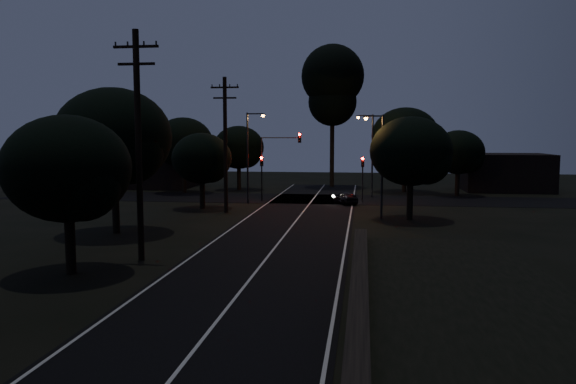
# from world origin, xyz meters

# --- Properties ---
(road_surface) EXTENTS (60.00, 70.00, 0.03)m
(road_surface) POSITION_xyz_m (0.00, 31.12, 0.01)
(road_surface) COLOR black
(road_surface) RESTS_ON ground
(retaining_wall) EXTENTS (6.93, 26.00, 1.60)m
(retaining_wall) POSITION_xyz_m (7.74, 3.00, 0.62)
(retaining_wall) COLOR black
(retaining_wall) RESTS_ON ground
(utility_pole_mid) EXTENTS (2.20, 0.30, 11.00)m
(utility_pole_mid) POSITION_xyz_m (-6.00, 15.00, 5.74)
(utility_pole_mid) COLOR black
(utility_pole_mid) RESTS_ON ground
(utility_pole_far) EXTENTS (2.20, 0.30, 10.50)m
(utility_pole_far) POSITION_xyz_m (-6.00, 32.00, 5.48)
(utility_pole_far) COLOR black
(utility_pole_far) RESTS_ON ground
(tree_left_b) EXTENTS (5.47, 5.47, 6.95)m
(tree_left_b) POSITION_xyz_m (-7.81, 11.89, 4.51)
(tree_left_b) COLOR black
(tree_left_b) RESTS_ON ground
(tree_left_c) EXTENTS (7.08, 7.08, 8.95)m
(tree_left_c) POSITION_xyz_m (-10.25, 21.86, 5.79)
(tree_left_c) COLOR black
(tree_left_c) RESTS_ON ground
(tree_left_d) EXTENTS (4.91, 4.91, 6.23)m
(tree_left_d) POSITION_xyz_m (-8.33, 33.90, 4.03)
(tree_left_d) COLOR black
(tree_left_d) RESTS_ON ground
(tree_far_nw) EXTENTS (5.56, 5.56, 7.05)m
(tree_far_nw) POSITION_xyz_m (-8.80, 49.89, 4.56)
(tree_far_nw) COLOR black
(tree_far_nw) RESTS_ON ground
(tree_far_w) EXTENTS (6.18, 6.18, 7.87)m
(tree_far_w) POSITION_xyz_m (-13.78, 45.88, 5.12)
(tree_far_w) COLOR black
(tree_far_w) RESTS_ON ground
(tree_far_ne) EXTENTS (7.08, 7.08, 8.95)m
(tree_far_ne) POSITION_xyz_m (9.25, 49.86, 5.79)
(tree_far_ne) COLOR black
(tree_far_ne) RESTS_ON ground
(tree_far_e) EXTENTS (5.15, 5.15, 6.53)m
(tree_far_e) POSITION_xyz_m (14.18, 46.90, 4.23)
(tree_far_e) COLOR black
(tree_far_e) RESTS_ON ground
(tree_right_a) EXTENTS (5.81, 5.81, 7.38)m
(tree_right_a) POSITION_xyz_m (8.21, 29.88, 4.79)
(tree_right_a) COLOR black
(tree_right_a) RESTS_ON ground
(tall_pine) EXTENTS (7.23, 7.23, 16.43)m
(tall_pine) POSITION_xyz_m (1.00, 55.00, 11.85)
(tall_pine) COLOR black
(tall_pine) RESTS_ON ground
(building_left) EXTENTS (10.00, 8.00, 4.40)m
(building_left) POSITION_xyz_m (-20.00, 52.00, 2.20)
(building_left) COLOR black
(building_left) RESTS_ON ground
(building_right) EXTENTS (9.00, 7.00, 4.00)m
(building_right) POSITION_xyz_m (20.00, 53.00, 2.00)
(building_right) COLOR black
(building_right) RESTS_ON ground
(signal_left) EXTENTS (0.28, 0.35, 4.10)m
(signal_left) POSITION_xyz_m (-4.60, 39.99, 2.84)
(signal_left) COLOR black
(signal_left) RESTS_ON ground
(signal_right) EXTENTS (0.28, 0.35, 4.10)m
(signal_right) POSITION_xyz_m (4.60, 39.99, 2.84)
(signal_right) COLOR black
(signal_right) RESTS_ON ground
(signal_mast) EXTENTS (3.70, 0.35, 6.25)m
(signal_mast) POSITION_xyz_m (-2.91, 39.99, 4.34)
(signal_mast) COLOR black
(signal_mast) RESTS_ON ground
(streetlight_a) EXTENTS (1.66, 0.26, 8.00)m
(streetlight_a) POSITION_xyz_m (-5.31, 38.00, 4.64)
(streetlight_a) COLOR black
(streetlight_a) RESTS_ON ground
(streetlight_b) EXTENTS (1.66, 0.26, 8.00)m
(streetlight_b) POSITION_xyz_m (5.31, 44.00, 4.64)
(streetlight_b) COLOR black
(streetlight_b) RESTS_ON ground
(streetlight_c) EXTENTS (1.46, 0.26, 7.50)m
(streetlight_c) POSITION_xyz_m (5.83, 30.00, 4.35)
(streetlight_c) COLOR black
(streetlight_c) RESTS_ON ground
(car) EXTENTS (2.47, 3.48, 1.10)m
(car) POSITION_xyz_m (3.16, 38.55, 0.55)
(car) COLOR black
(car) RESTS_ON ground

